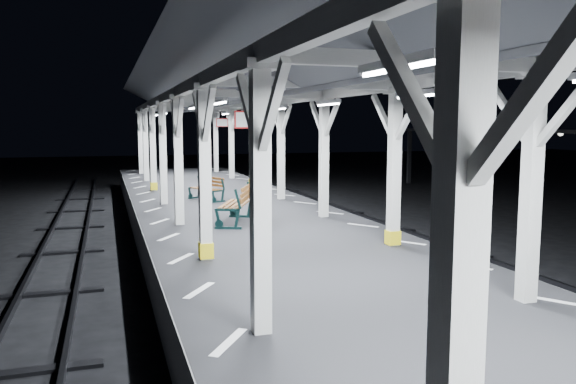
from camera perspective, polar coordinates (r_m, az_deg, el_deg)
ground at (r=9.93m, az=5.66°, el=-14.20°), size 120.00×120.00×0.00m
platform at (r=9.77m, az=5.70°, el=-11.46°), size 6.00×50.00×1.00m
hazard_stripes_left at (r=8.95m, az=-9.00°, el=-9.84°), size 1.00×48.00×0.01m
hazard_stripes_right at (r=10.82m, az=17.80°, el=-7.17°), size 1.00×48.00×0.01m
track_left at (r=9.25m, az=-25.33°, el=-15.95°), size 2.20×60.00×0.16m
track_right at (r=12.68m, az=27.18°, el=-9.88°), size 2.20×60.00×0.16m
canopy at (r=9.31m, az=6.05°, el=12.99°), size 5.40×49.00×4.65m
bench_mid at (r=14.72m, az=-4.99°, el=-1.09°), size 1.37×1.99×1.02m
bench_far at (r=19.41m, az=-8.12°, el=0.43°), size 1.09×1.56×0.80m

